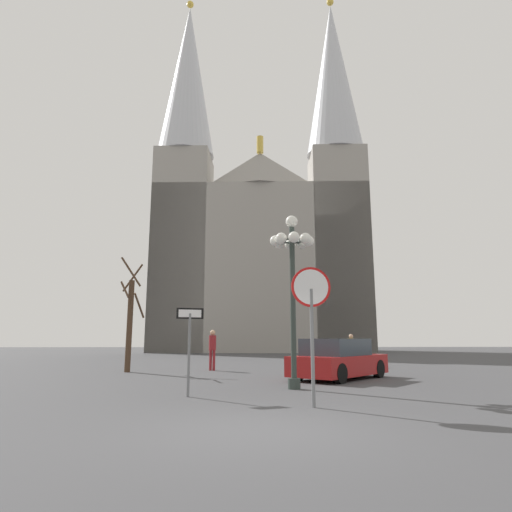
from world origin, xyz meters
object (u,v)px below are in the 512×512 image
object	(u,v)px
street_lamp	(292,264)
pedestrian_standing	(351,347)
one_way_arrow_sign	(189,338)
parked_car_near_red	(338,360)
cathedral	(261,227)
pedestrian_walking	(212,346)
bare_tree	(130,320)
stop_sign	(311,306)

from	to	relation	value
street_lamp	pedestrian_standing	distance (m)	10.47
one_way_arrow_sign	parked_car_near_red	distance (m)	6.61
cathedral	street_lamp	xyz separation A→B (m)	(-0.45, -32.84, -9.60)
street_lamp	pedestrian_walking	bearing A→B (deg)	111.72
bare_tree	pedestrian_walking	distance (m)	3.80
cathedral	bare_tree	xyz separation A→B (m)	(-6.83, -26.52, -11.02)
stop_sign	parked_car_near_red	bearing A→B (deg)	72.88
parked_car_near_red	pedestrian_standing	distance (m)	6.69
cathedral	street_lamp	distance (m)	34.22
street_lamp	pedestrian_walking	distance (m)	8.06
cathedral	one_way_arrow_sign	world-z (taller)	cathedral
one_way_arrow_sign	street_lamp	distance (m)	3.91
bare_tree	one_way_arrow_sign	bearing A→B (deg)	-65.84
stop_sign	pedestrian_walking	distance (m)	10.85
pedestrian_standing	stop_sign	bearing A→B (deg)	-107.62
one_way_arrow_sign	pedestrian_walking	distance (m)	8.66
one_way_arrow_sign	pedestrian_standing	xyz separation A→B (m)	(6.87, 10.84, -0.47)
cathedral	street_lamp	bearing A→B (deg)	-90.79
pedestrian_standing	one_way_arrow_sign	bearing A→B (deg)	-122.34
street_lamp	pedestrian_walking	world-z (taller)	street_lamp
one_way_arrow_sign	street_lamp	xyz separation A→B (m)	(2.85, 1.55, 2.19)
one_way_arrow_sign	bare_tree	bearing A→B (deg)	114.16
cathedral	stop_sign	size ratio (longest dim) A/B	13.38
stop_sign	one_way_arrow_sign	xyz separation A→B (m)	(-2.86, 1.76, -0.70)
stop_sign	one_way_arrow_sign	world-z (taller)	stop_sign
stop_sign	one_way_arrow_sign	size ratio (longest dim) A/B	1.36
street_lamp	pedestrian_walking	size ratio (longest dim) A/B	2.88
stop_sign	one_way_arrow_sign	bearing A→B (deg)	148.48
parked_car_near_red	pedestrian_walking	world-z (taller)	pedestrian_walking
street_lamp	bare_tree	distance (m)	9.09
parked_car_near_red	pedestrian_walking	xyz separation A→B (m)	(-4.77, 4.16, 0.43)
street_lamp	parked_car_near_red	bearing A→B (deg)	56.54
bare_tree	pedestrian_walking	size ratio (longest dim) A/B	2.75
pedestrian_walking	stop_sign	bearing A→B (deg)	-74.71
one_way_arrow_sign	pedestrian_standing	size ratio (longest dim) A/B	1.36
pedestrian_standing	pedestrian_walking	bearing A→B (deg)	-162.29
pedestrian_standing	cathedral	bearing A→B (deg)	98.61
street_lamp	bare_tree	world-z (taller)	street_lamp
stop_sign	street_lamp	world-z (taller)	street_lamp
cathedral	pedestrian_walking	world-z (taller)	cathedral
street_lamp	pedestrian_standing	size ratio (longest dim) A/B	3.17
one_way_arrow_sign	parked_car_near_red	world-z (taller)	one_way_arrow_sign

